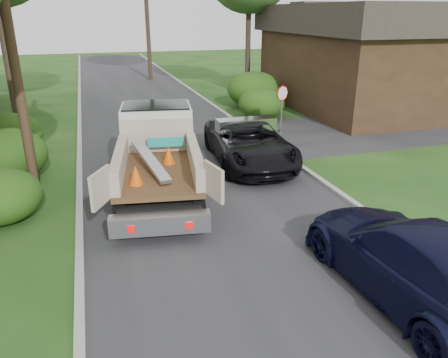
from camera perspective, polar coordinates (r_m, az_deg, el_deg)
ground at (r=11.79m, az=2.10°, el=-7.68°), size 120.00×120.00×0.00m
road at (r=20.83m, az=-7.01°, el=5.09°), size 8.00×90.00×0.02m
side_street at (r=24.95m, az=21.84°, el=6.39°), size 16.00×7.00×0.02m
curb_left at (r=20.53m, az=-18.36°, el=4.09°), size 0.20×90.00×0.12m
curb_right at (r=21.87m, az=3.65°, el=6.12°), size 0.20×90.00×0.12m
stop_sign at (r=21.01m, az=7.58°, el=10.17°), size 0.71×0.32×2.48m
utility_pole at (r=14.87m, az=-26.23°, el=17.12°), size 2.42×1.25×10.00m
house_right at (r=29.01m, az=18.09°, el=15.06°), size 9.72×12.96×6.20m
hedge_left_b at (r=17.19m, az=-26.67°, el=2.77°), size 2.86×2.86×1.87m
hedge_left_c at (r=20.59m, az=-26.12°, el=5.34°), size 2.60×2.60×1.70m
hedge_right_a at (r=25.03m, az=4.93°, el=9.84°), size 2.60×2.60×1.70m
hedge_right_b at (r=27.98m, az=3.97°, el=11.57°), size 3.38×3.38×2.21m
flatbed_truck at (r=14.95m, az=-8.68°, el=4.26°), size 3.84×7.18×2.59m
black_pickup at (r=17.32m, az=3.31°, el=4.80°), size 3.31×6.24×1.67m
navy_suv at (r=9.95m, az=23.72°, el=-9.77°), size 2.56×5.98×1.72m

